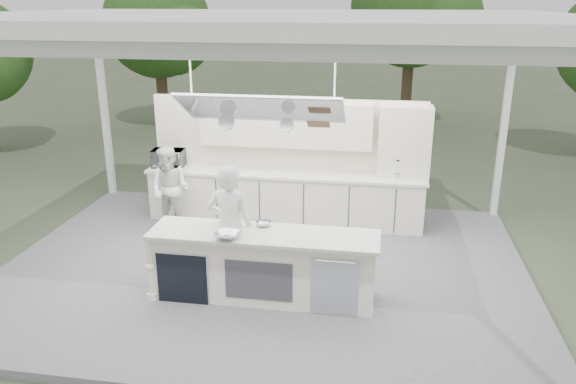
% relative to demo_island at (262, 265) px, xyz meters
% --- Properties ---
extents(ground, '(90.00, 90.00, 0.00)m').
position_rel_demo_island_xyz_m(ground, '(-0.18, 0.91, -0.60)').
color(ground, '#414F36').
rests_on(ground, ground).
extents(stage_deck, '(8.00, 6.00, 0.12)m').
position_rel_demo_island_xyz_m(stage_deck, '(-0.18, 0.91, -0.54)').
color(stage_deck, slate).
rests_on(stage_deck, ground).
extents(tent, '(8.20, 6.20, 3.86)m').
position_rel_demo_island_xyz_m(tent, '(-0.18, 0.90, 3.11)').
color(tent, white).
rests_on(tent, ground).
extents(demo_island, '(3.10, 0.79, 0.95)m').
position_rel_demo_island_xyz_m(demo_island, '(0.00, 0.00, 0.00)').
color(demo_island, '#F4E3CF').
rests_on(demo_island, stage_deck).
extents(back_counter, '(5.08, 0.72, 0.95)m').
position_rel_demo_island_xyz_m(back_counter, '(-0.18, 2.81, 0.00)').
color(back_counter, '#F4E3CF').
rests_on(back_counter, stage_deck).
extents(back_wall_unit, '(5.05, 0.48, 2.25)m').
position_rel_demo_island_xyz_m(back_wall_unit, '(0.27, 3.03, 0.98)').
color(back_wall_unit, '#F4E3CF').
rests_on(back_wall_unit, stage_deck).
extents(tree_cluster, '(19.55, 9.40, 5.85)m').
position_rel_demo_island_xyz_m(tree_cluster, '(-0.34, 10.68, 2.69)').
color(tree_cluster, '#443822').
rests_on(tree_cluster, ground).
extents(head_chef, '(0.69, 0.48, 1.82)m').
position_rel_demo_island_xyz_m(head_chef, '(-0.49, 0.21, 0.43)').
color(head_chef, white).
rests_on(head_chef, stage_deck).
extents(sous_chef, '(0.83, 0.70, 1.53)m').
position_rel_demo_island_xyz_m(sous_chef, '(-2.09, 2.08, 0.29)').
color(sous_chef, silver).
rests_on(sous_chef, stage_deck).
extents(toaster_oven, '(0.62, 0.44, 0.32)m').
position_rel_demo_island_xyz_m(toaster_oven, '(-2.38, 2.81, 0.64)').
color(toaster_oven, '#ACAEB3').
rests_on(toaster_oven, back_counter).
extents(bowl_large, '(0.38, 0.38, 0.08)m').
position_rel_demo_island_xyz_m(bowl_large, '(-0.41, -0.24, 0.52)').
color(bowl_large, silver).
rests_on(bowl_large, demo_island).
extents(bowl_small, '(0.25, 0.25, 0.07)m').
position_rel_demo_island_xyz_m(bowl_small, '(-0.03, 0.26, 0.51)').
color(bowl_small, silver).
rests_on(bowl_small, demo_island).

